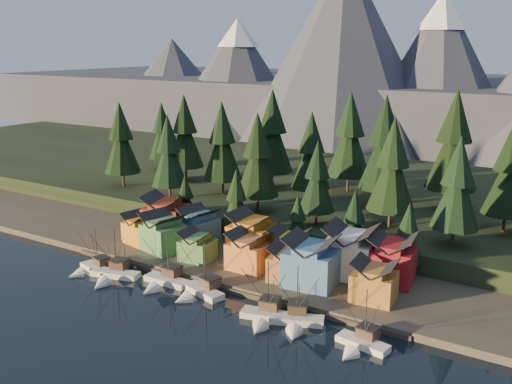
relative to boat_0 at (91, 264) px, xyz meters
The scene contains 45 objects.
ground 30.36m from the boat_0, 15.01° to the right, with size 500.00×500.00×0.00m, color black.
shore_strip 43.49m from the boat_0, 47.70° to the left, with size 400.00×50.00×1.50m, color #3D392D.
hillside 87.21m from the boat_0, 70.40° to the left, with size 420.00×100.00×6.00m, color black.
dock 30.55m from the boat_0, 16.48° to the left, with size 80.00×4.00×1.00m, color #433C30.
mountain_ridge 208.65m from the boat_0, 83.06° to the left, with size 560.00×190.00×90.00m.
boat_0 is the anchor object (origin of this frame).
boat_1 6.50m from the boat_0, ahead, with size 11.61×12.20×11.96m.
boat_2 18.39m from the boat_0, ahead, with size 10.41×11.34×12.07m.
boat_3 27.77m from the boat_0, ahead, with size 10.52×11.08×12.15m.
boat_4 44.40m from the boat_0, ahead, with size 10.37×10.95×12.19m.
boat_5 50.01m from the boat_0, ahead, with size 10.54×11.06×11.94m.
boat_6 62.67m from the boat_0, ahead, with size 9.54×10.14×11.22m.
house_front_0 17.53m from the boat_0, 93.05° to the left, with size 8.75×8.43×7.47m.
house_front_1 18.07m from the boat_0, 65.52° to the left, with size 10.43×10.17×9.03m.
house_front_2 23.65m from the boat_0, 40.95° to the left, with size 7.39×7.44×6.76m.
house_front_3 35.08m from the boat_0, 29.07° to the left, with size 8.25×7.86×8.39m.
house_front_4 43.65m from the boat_0, 22.00° to the left, with size 8.60×9.05×7.44m.
house_front_5 48.74m from the boat_0, 19.22° to the left, with size 10.69×9.87×10.41m.
house_front_6 61.30m from the boat_0, 15.12° to the left, with size 8.54×8.15×7.93m.
house_back_0 25.14m from the boat_0, 88.51° to the left, with size 11.89×11.61×10.70m.
house_back_1 27.13m from the boat_0, 64.54° to the left, with size 9.52×9.59×8.93m.
house_back_2 36.43m from the boat_0, 41.58° to the left, with size 9.79×9.00×10.32m.
house_back_3 43.82m from the boat_0, 32.13° to the left, with size 8.88×8.08×8.26m.
house_back_4 56.55m from the boat_0, 26.23° to the left, with size 10.80×10.43×10.92m.
house_back_5 64.58m from the boat_0, 23.73° to the left, with size 10.06×10.16×10.21m.
tree_hill_0 57.91m from the boat_0, 126.56° to the left, with size 11.18×11.18×26.05m.
tree_hill_1 66.45m from the boat_0, 109.03° to the left, with size 11.91×11.91×27.76m.
tree_hill_2 44.96m from the boat_0, 104.98° to the left, with size 10.32×10.32×24.04m.
tree_hill_3 55.48m from the boat_0, 90.82° to the left, with size 11.72×11.72×27.30m.
tree_hill_4 70.57m from the boat_0, 83.83° to the left, with size 12.92×12.92×30.10m.
tree_hill_5 49.12m from the boat_0, 67.74° to the left, with size 11.30×11.30×26.33m.
tree_hill_6 64.99m from the boat_0, 66.16° to the left, with size 10.89×10.89×25.37m.
tree_hill_7 55.61m from the boat_0, 48.71° to the left, with size 8.97×8.97×20.90m.
tree_hill_8 80.05m from the boat_0, 56.01° to the left, with size 12.98×12.98×30.23m.
tree_hill_9 72.08m from the boat_0, 42.61° to the left, with size 11.46×11.46×26.70m.
tree_hill_10 95.79m from the boat_0, 50.60° to the left, with size 13.66×13.66×31.83m.
tree_hill_11 81.24m from the boat_0, 32.08° to the left, with size 10.47×10.47×24.40m.
tree_hill_12 96.86m from the boat_0, 37.69° to the left, with size 11.27×11.27×26.26m.
tree_hill_15 82.27m from the boat_0, 68.47° to the left, with size 12.84×12.84×29.92m.
tree_hill_16 81.89m from the boat_0, 118.91° to the left, with size 10.10×10.10×23.53m.
tree_shore_0 33.04m from the boat_0, 87.76° to the left, with size 6.28×6.28×14.64m.
tree_shore_1 37.66m from the boat_0, 61.78° to the left, with size 7.71×7.71×17.96m.
tree_shore_2 47.50m from the boat_0, 43.19° to the left, with size 5.89×5.89×13.72m.
tree_shore_3 58.63m from the boat_0, 33.67° to the left, with size 7.22×7.22×16.82m.
tree_shore_4 68.77m from the boat_0, 28.08° to the left, with size 6.73×6.73×15.69m.
Camera 1 is at (63.00, -73.07, 48.88)m, focal length 40.00 mm.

